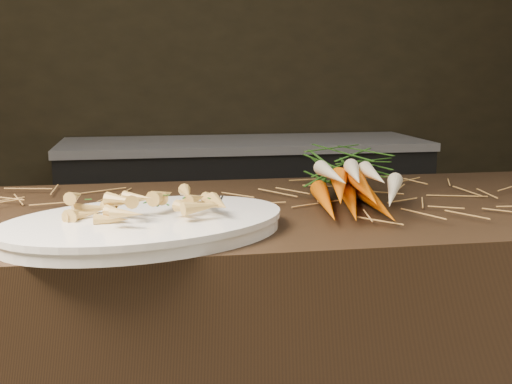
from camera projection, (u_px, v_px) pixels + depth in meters
back_counter at (245, 221)px, 3.31m from camera, size 1.82×0.62×0.84m
straw_bedding at (245, 203)px, 1.35m from camera, size 1.40×0.60×0.02m
root_veg_bunch at (348, 176)px, 1.43m from camera, size 0.29×0.59×0.11m
serving_platter at (146, 228)px, 1.12m from camera, size 0.59×0.49×0.03m
roasted_veg_heap at (145, 204)px, 1.11m from camera, size 0.29×0.25×0.06m
serving_fork at (242, 210)px, 1.18m from camera, size 0.06×0.19×0.00m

